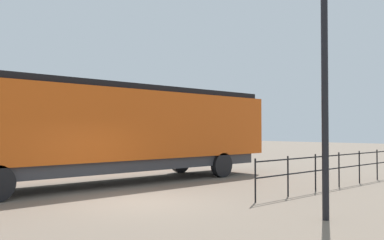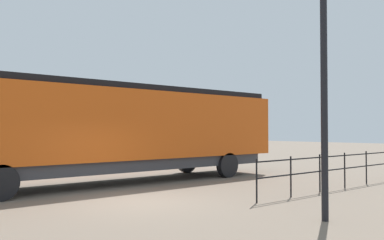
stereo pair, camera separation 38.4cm
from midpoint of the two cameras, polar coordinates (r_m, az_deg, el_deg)
name	(u,v)px [view 1 (the left image)]	position (r m, az deg, el deg)	size (l,w,h in m)	color
ground_plane	(136,202)	(12.40, -8.70, -11.21)	(120.00, 120.00, 0.00)	#756656
locomotive	(125,128)	(17.02, -9.95, -1.12)	(3.15, 15.04, 3.89)	#D15114
platform_fence	(349,164)	(17.04, 20.35, -5.68)	(0.05, 11.57, 1.29)	black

